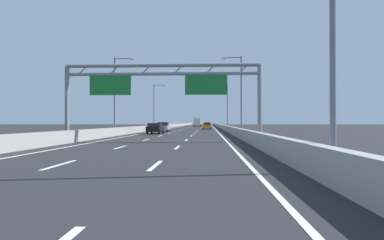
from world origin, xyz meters
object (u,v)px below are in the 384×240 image
(streetlamp_right_mid, at_px, (239,90))
(black_car, at_px, (155,128))
(streetlamp_left_far, at_px, (155,104))
(orange_car, at_px, (207,126))
(streetlamp_left_mid, at_px, (117,91))
(streetlamp_right_near, at_px, (325,3))
(box_truck, at_px, (197,122))
(streetlamp_right_far, at_px, (226,104))
(silver_car, at_px, (163,127))
(yellow_car, at_px, (207,125))
(red_car, at_px, (207,125))
(sign_gantry, at_px, (161,82))
(green_car, at_px, (199,124))

(streetlamp_right_mid, relative_size, black_car, 2.04)
(streetlamp_left_far, distance_m, orange_car, 12.10)
(black_car, bearing_deg, streetlamp_left_mid, -132.36)
(streetlamp_right_near, height_order, orange_car, streetlamp_right_near)
(black_car, xyz_separation_m, box_truck, (3.20, 79.22, 0.84))
(streetlamp_left_far, relative_size, streetlamp_right_far, 1.00)
(streetlamp_right_near, distance_m, streetlamp_left_mid, 34.20)
(silver_car, relative_size, black_car, 0.96)
(streetlamp_left_far, height_order, yellow_car, streetlamp_left_far)
(yellow_car, distance_m, silver_car, 41.78)
(streetlamp_left_far, height_order, silver_car, streetlamp_left_far)
(streetlamp_right_far, bearing_deg, yellow_car, 99.16)
(streetlamp_left_far, bearing_deg, streetlamp_right_mid, -64.12)
(streetlamp_left_far, relative_size, box_truck, 1.22)
(silver_car, distance_m, red_car, 31.16)
(sign_gantry, distance_m, red_car, 59.45)
(streetlamp_left_mid, relative_size, streetlamp_right_far, 1.00)
(yellow_car, distance_m, green_car, 40.96)
(black_car, bearing_deg, streetlamp_right_mid, -22.36)
(streetlamp_right_far, bearing_deg, streetlamp_right_mid, -90.00)
(streetlamp_left_mid, xyz_separation_m, silver_car, (3.83, 14.92, -4.61))
(streetlamp_left_far, height_order, red_car, streetlamp_left_far)
(streetlamp_right_mid, height_order, black_car, streetlamp_right_mid)
(green_car, bearing_deg, yellow_car, -85.41)
(sign_gantry, xyz_separation_m, silver_car, (-3.55, 28.88, -4.02))
(silver_car, xyz_separation_m, orange_car, (7.07, 18.22, -0.07))
(orange_car, bearing_deg, sign_gantry, -94.27)
(streetlamp_left_far, height_order, orange_car, streetlamp_left_far)
(yellow_car, relative_size, black_car, 0.89)
(black_car, bearing_deg, silver_car, 91.31)
(orange_car, bearing_deg, streetlamp_left_mid, -108.21)
(streetlamp_right_near, xyz_separation_m, streetlamp_right_mid, (0.00, 30.77, 0.00))
(streetlamp_left_mid, relative_size, red_car, 2.26)
(streetlamp_right_far, relative_size, green_car, 2.16)
(streetlamp_right_far, bearing_deg, silver_car, -124.99)
(box_truck, bearing_deg, silver_car, -92.86)
(black_car, bearing_deg, yellow_car, 82.53)
(red_car, xyz_separation_m, orange_car, (-0.08, -12.10, -0.05))
(red_car, bearing_deg, streetlamp_right_far, -74.73)
(streetlamp_right_mid, relative_size, green_car, 2.16)
(black_car, bearing_deg, green_car, 87.83)
(green_car, bearing_deg, streetlamp_left_far, -96.53)
(silver_car, bearing_deg, sign_gantry, -82.99)
(streetlamp_right_far, distance_m, red_car, 15.70)
(streetlamp_right_near, height_order, silver_car, streetlamp_right_near)
(yellow_car, xyz_separation_m, silver_car, (-7.01, -41.19, 0.02))
(green_car, bearing_deg, streetlamp_right_mid, -85.66)
(streetlamp_right_near, distance_m, black_car, 37.17)
(streetlamp_right_mid, xyz_separation_m, black_car, (-10.86, 4.47, -4.64))
(box_truck, bearing_deg, green_car, 88.71)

